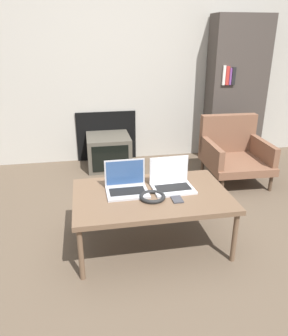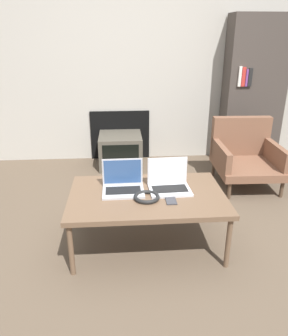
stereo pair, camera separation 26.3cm
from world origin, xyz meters
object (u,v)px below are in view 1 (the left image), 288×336
at_px(headphones, 152,197).
at_px(phone, 176,198).
at_px(laptop_left, 126,185).
at_px(armchair, 233,150).
at_px(tv, 109,151).
at_px(laptop_right, 171,182).

bearing_deg(headphones, phone, -11.38).
bearing_deg(laptop_left, armchair, 36.11).
distance_m(phone, tv, 1.81).
bearing_deg(laptop_right, headphones, -141.84).
bearing_deg(laptop_right, phone, -96.74).
distance_m(laptop_right, headphones, 0.24).
bearing_deg(headphones, tv, 95.83).
bearing_deg(laptop_left, laptop_right, -0.75).
xyz_separation_m(laptop_right, armchair, (0.96, 0.98, -0.14)).
bearing_deg(laptop_left, headphones, -44.15).
distance_m(tv, armchair, 1.45).
xyz_separation_m(headphones, tv, (-0.18, 1.73, -0.24)).
relative_size(phone, armchair, 0.21).
bearing_deg(tv, laptop_right, -77.22).
relative_size(laptop_right, tv, 0.61).
bearing_deg(tv, armchair, -24.31).
xyz_separation_m(laptop_left, tv, (-0.01, 1.57, -0.28)).
xyz_separation_m(phone, tv, (-0.34, 1.76, -0.23)).
distance_m(laptop_left, headphones, 0.23).
height_order(laptop_left, tv, laptop_left).
relative_size(laptop_left, laptop_right, 0.98).
distance_m(laptop_right, phone, 0.19).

